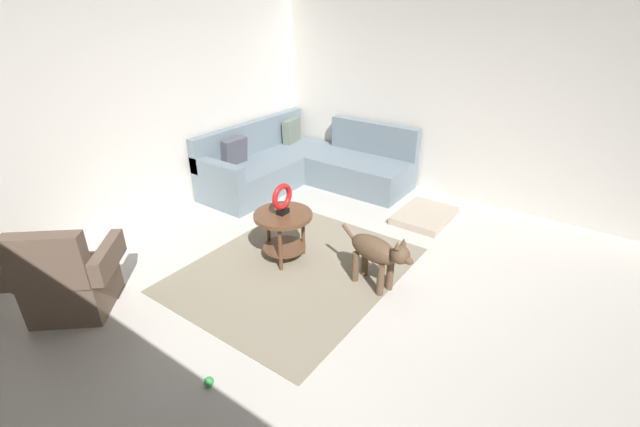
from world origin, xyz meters
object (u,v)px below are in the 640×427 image
torus_sculpture (282,198)px  dog_bed_mat (425,216)px  armchair (69,280)px  side_table (283,224)px  dog_toy_ball (209,382)px  dog (377,253)px  sectional_couch (302,166)px

torus_sculpture → dog_bed_mat: size_ratio=0.41×
armchair → side_table: bearing=19.8°
torus_sculpture → dog_toy_ball: bearing=-158.5°
dog → armchair: bearing=-36.0°
sectional_couch → side_table: size_ratio=3.75×
armchair → dog_toy_ball: (0.12, -1.60, -0.29)m
dog_bed_mat → dog: 1.65m
side_table → dog_toy_ball: side_table is taller
torus_sculpture → dog_toy_ball: torus_sculpture is taller
sectional_couch → dog: (-1.61, -2.13, 0.09)m
sectional_couch → dog_toy_ball: bearing=-152.6°
side_table → dog_bed_mat: size_ratio=0.75×
side_table → dog: 1.03m
sectional_couch → dog: bearing=-127.1°
side_table → dog_toy_ball: (-1.61, -0.63, -0.38)m
sectional_couch → dog_toy_ball: sectional_couch is taller
dog → torus_sculpture: bearing=-72.0°
dog → dog_toy_ball: dog is taller
side_table → dog: (0.13, -1.02, -0.04)m
dog → dog_toy_ball: bearing=-1.7°
side_table → torus_sculpture: bearing=-82.9°
sectional_couch → torus_sculpture: sectional_couch is taller
sectional_couch → dog_toy_ball: size_ratio=31.62×
sectional_couch → dog: 2.67m
sectional_couch → dog_toy_ball: 3.78m
sectional_couch → torus_sculpture: size_ratio=6.90×
armchair → dog_bed_mat: armchair is taller
side_table → dog: bearing=-83.0°
dog → dog_toy_ball: 1.81m
armchair → sectional_couch: bearing=51.4°
armchair → dog: size_ratio=1.19×
dog_bed_mat → dog: bearing=-173.3°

